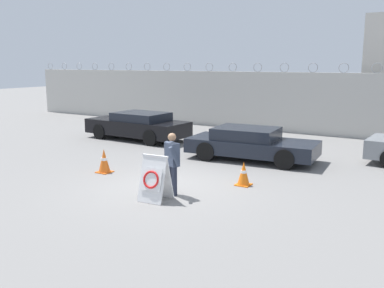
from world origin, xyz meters
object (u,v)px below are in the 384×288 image
(parked_car_front_coupe, at_px, (138,125))
(parked_car_rear_sedan, at_px, (251,144))
(barricade_sign, at_px, (155,178))
(security_guard, at_px, (172,161))
(traffic_cone_near, at_px, (104,161))
(traffic_cone_mid, at_px, (244,174))

(parked_car_front_coupe, height_order, parked_car_rear_sedan, parked_car_front_coupe)
(barricade_sign, relative_size, security_guard, 0.71)
(barricade_sign, xyz_separation_m, security_guard, (0.11, 0.62, 0.32))
(barricade_sign, relative_size, traffic_cone_near, 1.54)
(traffic_cone_near, xyz_separation_m, parked_car_front_coupe, (-2.82, 5.21, 0.27))
(security_guard, distance_m, traffic_cone_mid, 2.23)
(security_guard, bearing_deg, traffic_cone_mid, 77.85)
(barricade_sign, xyz_separation_m, traffic_cone_near, (-3.02, 1.41, -0.20))
(parked_car_front_coupe, distance_m, parked_car_rear_sedan, 6.10)
(barricade_sign, height_order, parked_car_front_coupe, parked_car_front_coupe)
(security_guard, height_order, parked_car_rear_sedan, security_guard)
(traffic_cone_near, xyz_separation_m, parked_car_rear_sedan, (3.18, 4.08, 0.22))
(traffic_cone_mid, relative_size, parked_car_rear_sedan, 0.15)
(barricade_sign, xyz_separation_m, parked_car_rear_sedan, (0.16, 5.49, 0.01))
(traffic_cone_near, height_order, parked_car_front_coupe, parked_car_front_coupe)
(parked_car_rear_sedan, bearing_deg, traffic_cone_mid, -74.38)
(security_guard, bearing_deg, parked_car_rear_sedan, 111.62)
(barricade_sign, bearing_deg, parked_car_front_coupe, 126.75)
(traffic_cone_near, relative_size, parked_car_rear_sedan, 0.16)
(traffic_cone_mid, distance_m, parked_car_rear_sedan, 3.31)
(traffic_cone_near, bearing_deg, traffic_cone_mid, 12.90)
(parked_car_rear_sedan, bearing_deg, security_guard, -95.73)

